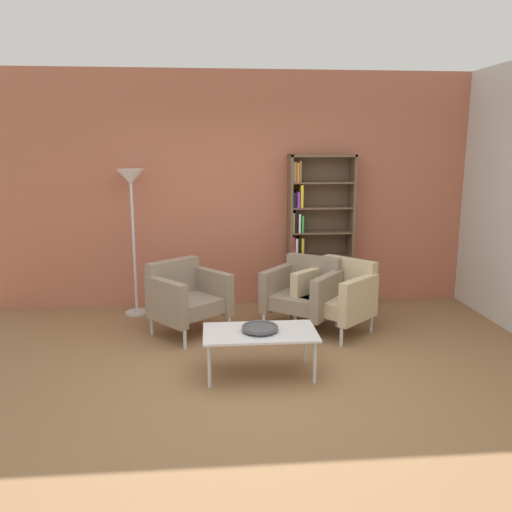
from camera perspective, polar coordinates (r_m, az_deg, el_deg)
name	(u,v)px	position (r m, az deg, el deg)	size (l,w,h in m)	color
ground_plane	(266,384)	(4.65, 1.10, -13.69)	(8.32, 8.32, 0.00)	olive
brick_back_panel	(246,191)	(6.67, -1.12, 7.06)	(6.40, 0.12, 2.90)	#B2664C
bookshelf_tall	(314,233)	(6.64, 6.29, 2.48)	(0.80, 0.30, 1.90)	brown
coffee_table_low	(260,335)	(4.71, 0.43, -8.49)	(1.00, 0.56, 0.40)	silver
decorative_bowl	(260,328)	(4.69, 0.43, -7.73)	(0.32, 0.32, 0.05)	#4C4C51
armchair_corner_red	(304,292)	(5.90, 5.19, -3.86)	(0.95, 0.94, 0.78)	gray
armchair_by_bookshelf	(186,296)	(5.75, -7.55, -4.32)	(0.95, 0.94, 0.78)	gray
armchair_spare_guest	(337,295)	(5.83, 8.78, -4.13)	(0.95, 0.95, 0.78)	#C6B289
floor_lamp_torchiere	(131,194)	(6.35, -13.29, 6.49)	(0.32, 0.32, 1.74)	silver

